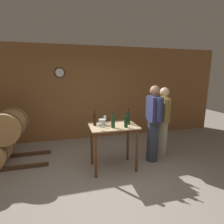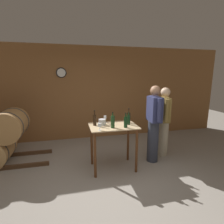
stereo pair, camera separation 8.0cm
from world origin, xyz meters
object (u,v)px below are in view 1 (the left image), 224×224
at_px(wine_bottle_left, 113,121).
at_px(wine_bottle_center, 126,122).
at_px(wine_bottle_far_left, 95,120).
at_px(ice_bucket, 102,122).
at_px(wine_glass_near_center, 105,118).
at_px(person_visitor_with_scarf, 163,120).
at_px(wine_glass_near_left, 100,125).
at_px(wine_bottle_far_right, 128,117).
at_px(wine_bottle_right, 129,119).
at_px(person_host, 153,122).

bearing_deg(wine_bottle_left, wine_bottle_center, -9.56).
height_order(wine_bottle_far_left, wine_bottle_left, wine_bottle_far_left).
bearing_deg(ice_bucket, wine_bottle_left, -56.95).
height_order(wine_glass_near_center, person_visitor_with_scarf, person_visitor_with_scarf).
bearing_deg(wine_glass_near_left, wine_bottle_far_right, 28.54).
bearing_deg(wine_bottle_right, person_host, 9.48).
relative_size(ice_bucket, person_host, 0.08).
xyz_separation_m(wine_bottle_far_left, wine_glass_near_center, (0.23, 0.13, -0.01)).
height_order(wine_bottle_far_left, wine_bottle_far_right, same).
xyz_separation_m(ice_bucket, person_visitor_with_scarf, (1.49, 0.23, -0.12)).
xyz_separation_m(wine_bottle_right, wine_bottle_far_right, (0.04, 0.13, 0.01)).
bearing_deg(wine_bottle_far_left, wine_bottle_left, -37.05).
bearing_deg(wine_bottle_left, wine_glass_near_center, 101.45).
distance_m(wine_bottle_right, ice_bucket, 0.53).
distance_m(wine_bottle_far_left, person_visitor_with_scarf, 1.66).
bearing_deg(wine_bottle_right, wine_bottle_left, -158.18).
xyz_separation_m(wine_bottle_far_left, person_host, (1.27, 0.01, -0.14)).
xyz_separation_m(wine_bottle_center, wine_bottle_far_right, (0.16, 0.31, 0.00)).
bearing_deg(wine_bottle_far_left, wine_bottle_right, -7.56).
bearing_deg(wine_bottle_center, ice_bucket, 144.62).
relative_size(wine_bottle_far_left, ice_bucket, 2.17).
bearing_deg(wine_bottle_far_left, wine_glass_near_left, -82.36).
relative_size(wine_bottle_far_left, person_visitor_with_scarf, 0.19).
height_order(wine_bottle_center, wine_bottle_right, wine_bottle_center).
bearing_deg(person_visitor_with_scarf, ice_bucket, -171.22).
relative_size(wine_bottle_center, wine_bottle_right, 1.09).
distance_m(wine_bottle_far_right, wine_glass_near_center, 0.49).
xyz_separation_m(wine_bottle_left, wine_bottle_center, (0.24, -0.04, -0.01)).
relative_size(wine_glass_near_left, wine_glass_near_center, 0.86).
bearing_deg(wine_glass_near_center, wine_bottle_far_right, -11.54).
bearing_deg(wine_glass_near_center, ice_bucket, -123.82).
height_order(wine_bottle_left, person_visitor_with_scarf, person_visitor_with_scarf).
distance_m(wine_bottle_center, wine_bottle_far_right, 0.35).
distance_m(wine_glass_near_center, ice_bucket, 0.16).
bearing_deg(wine_bottle_left, wine_bottle_right, 21.82).
distance_m(wine_bottle_right, wine_glass_near_left, 0.67).
bearing_deg(wine_bottle_center, wine_bottle_far_left, 153.55).
xyz_separation_m(wine_bottle_center, ice_bucket, (-0.40, 0.28, -0.05)).
xyz_separation_m(wine_bottle_center, person_visitor_with_scarf, (1.09, 0.51, -0.17)).
bearing_deg(person_host, wine_glass_near_center, 173.34).
xyz_separation_m(wine_bottle_left, wine_glass_near_left, (-0.26, -0.09, -0.03)).
relative_size(person_host, person_visitor_with_scarf, 1.04).
height_order(wine_bottle_left, wine_bottle_far_right, wine_bottle_far_right).
height_order(ice_bucket, person_visitor_with_scarf, person_visitor_with_scarf).
relative_size(wine_bottle_center, person_visitor_with_scarf, 0.18).
relative_size(wine_bottle_left, wine_bottle_center, 1.06).
distance_m(wine_bottle_left, wine_bottle_right, 0.39).
xyz_separation_m(wine_bottle_center, wine_bottle_right, (0.12, 0.18, -0.01)).
relative_size(wine_bottle_left, wine_bottle_far_right, 0.99).
relative_size(wine_bottle_left, person_host, 0.18).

